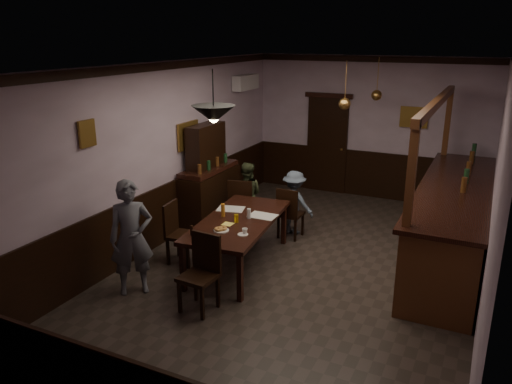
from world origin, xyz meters
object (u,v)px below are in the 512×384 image
Objects in this scene: dining_table at (238,223)px; person_standing at (131,238)px; person_seated_left at (246,195)px; pendant_brass_far at (377,95)px; chair_near at (202,269)px; soda_can at (236,218)px; person_seated_right at (294,202)px; sideboard at (209,185)px; chair_side at (178,230)px; pendant_brass_mid at (345,104)px; bar_counter at (452,220)px; chair_far_left at (241,203)px; pendant_iron at (214,114)px; chair_far_right at (289,211)px; coffee_cup at (245,231)px.

person_standing is (-0.91, -1.36, 0.11)m from dining_table.
person_seated_left is 3.13m from pendant_brass_far.
soda_can is (-0.13, 1.19, 0.26)m from chair_near.
sideboard is at bearing 19.13° from person_seated_right.
chair_near is 0.88× the size of person_seated_right.
chair_side is 1.19× the size of pendant_brass_far.
pendant_brass_mid is 1.48m from pendant_brass_far.
bar_counter reaches higher than person_standing.
person_seated_left is (-0.04, 0.28, 0.07)m from chair_far_left.
pendant_brass_far is (1.11, 4.19, -0.15)m from pendant_iron.
chair_far_right is 1.13× the size of pendant_brass_far.
chair_side is 0.60× the size of person_standing.
dining_table is at bearing 96.49° from person_seated_left.
coffee_cup is (0.97, -1.97, 0.19)m from person_seated_left.
chair_far_left is at bearing -18.25° from chair_side.
coffee_cup is 4.24m from pendant_brass_far.
pendant_iron is at bearing -83.74° from dining_table.
chair_far_right is 11.40× the size of coffee_cup.
chair_near is at bearing -83.84° from soda_can.
soda_can is 3.39m from bar_counter.
pendant_iron reaches higher than sideboard.
person_seated_left is 0.65× the size of sideboard.
chair_far_right is 0.49× the size of sideboard.
pendant_brass_far reaches higher than soda_can.
chair_far_left is at bearing -172.30° from bar_counter.
bar_counter reaches higher than chair_side.
person_seated_left is 3.02m from pendant_iron.
chair_far_left is 2.46m from pendant_brass_mid.
chair_side is 4.28m from bar_counter.
chair_far_right is at bearing 153.15° from person_seated_left.
chair_far_left is 1.55m from chair_side.
person_standing is 1.97× the size of pendant_brass_far.
pendant_iron is (1.40, -2.13, 1.69)m from sideboard.
chair_near is at bearing 97.74° from person_seated_right.
chair_far_right is at bearing -113.47° from pendant_brass_far.
sideboard is 2.84m from pendant_brass_mid.
sideboard is at bearing 122.81° from chair_near.
pendant_brass_mid reaches higher than bar_counter.
person_seated_right is (0.89, 0.10, -0.04)m from person_seated_left.
dining_table is at bearing 100.67° from chair_near.
dining_table is 1.64m from person_standing.
pendant_brass_mid is (-1.89, 0.25, 1.67)m from bar_counter.
coffee_cup is 0.49m from soda_can.
pendant_brass_mid reaches higher than chair_side.
pendant_iron is at bearing -108.51° from pendant_brass_mid.
bar_counter is 4.16m from pendant_iron.
pendant_iron reaches higher than dining_table.
sideboard reaches higher than chair_far_right.
dining_table is 1.87m from sideboard.
pendant_brass_far is at bearing 70.54° from dining_table.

